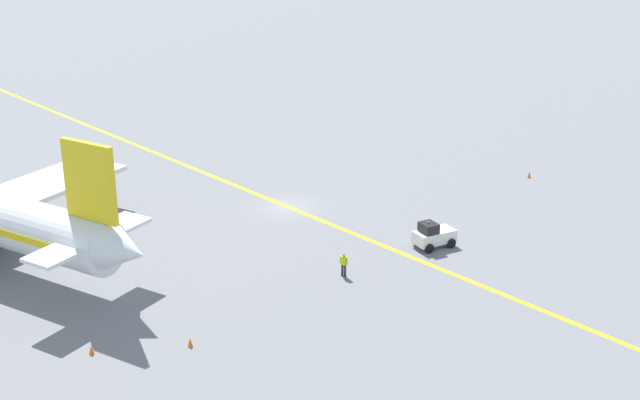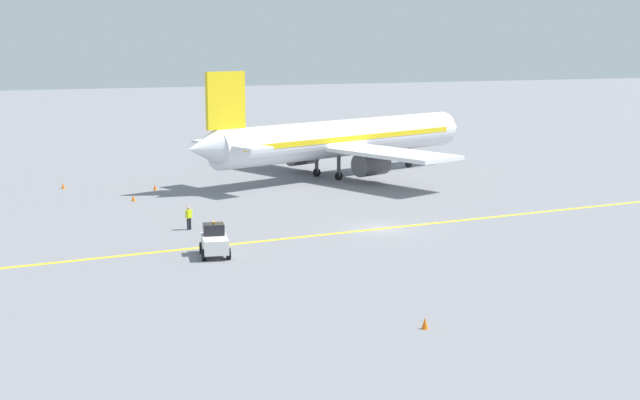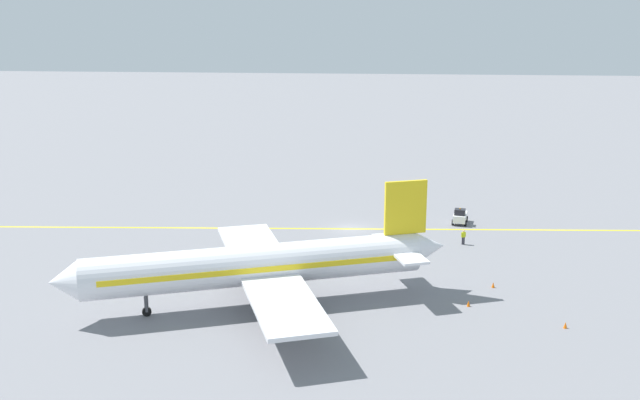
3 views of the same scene
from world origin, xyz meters
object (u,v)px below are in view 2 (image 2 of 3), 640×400
object	(u,v)px
airplane_at_gate	(339,139)
traffic_cone_far_edge	(133,198)
traffic_cone_by_wingtip	(63,186)
traffic_cone_near_nose	(155,187)
traffic_cone_mid_apron	(425,323)
ground_crew_worker	(189,217)
baggage_tug_white	(215,242)

from	to	relation	value
airplane_at_gate	traffic_cone_far_edge	world-z (taller)	airplane_at_gate
airplane_at_gate	traffic_cone_by_wingtip	world-z (taller)	airplane_at_gate
traffic_cone_near_nose	traffic_cone_mid_apron	xyz separation A→B (m)	(43.63, 3.42, 0.00)
traffic_cone_by_wingtip	traffic_cone_near_nose	bearing A→B (deg)	62.04
airplane_at_gate	traffic_cone_by_wingtip	xyz separation A→B (m)	(-2.92, -26.05, -3.43)
ground_crew_worker	traffic_cone_mid_apron	xyz separation A→B (m)	(25.81, 4.75, -0.63)
baggage_tug_white	ground_crew_worker	distance (m)	8.23
airplane_at_gate	traffic_cone_mid_apron	bearing A→B (deg)	-18.66
baggage_tug_white	traffic_cone_far_edge	bearing A→B (deg)	-177.08
traffic_cone_by_wingtip	baggage_tug_white	bearing A→B (deg)	10.91
airplane_at_gate	traffic_cone_mid_apron	distance (m)	47.31
baggage_tug_white	ground_crew_worker	xyz separation A→B (m)	(-8.22, 0.42, 0.01)
airplane_at_gate	ground_crew_worker	size ratio (longest dim) A/B	20.52
traffic_cone_far_edge	traffic_cone_mid_apron	bearing A→B (deg)	9.16
traffic_cone_near_nose	baggage_tug_white	bearing A→B (deg)	-3.85
traffic_cone_near_nose	ground_crew_worker	bearing A→B (deg)	-4.27
traffic_cone_by_wingtip	traffic_cone_far_edge	world-z (taller)	same
baggage_tug_white	ground_crew_worker	world-z (taller)	baggage_tug_white
traffic_cone_near_nose	airplane_at_gate	bearing A→B (deg)	93.35
traffic_cone_near_nose	traffic_cone_mid_apron	world-z (taller)	same
traffic_cone_by_wingtip	traffic_cone_far_edge	xyz separation A→B (m)	(8.81, 4.70, 0.00)
airplane_at_gate	traffic_cone_mid_apron	xyz separation A→B (m)	(44.71, -15.10, -3.43)
airplane_at_gate	traffic_cone_near_nose	bearing A→B (deg)	-86.65
traffic_cone_mid_apron	traffic_cone_by_wingtip	size ratio (longest dim) A/B	1.00
traffic_cone_far_edge	ground_crew_worker	bearing A→B (deg)	6.60
traffic_cone_near_nose	traffic_cone_far_edge	xyz separation A→B (m)	(4.81, -2.84, 0.00)
airplane_at_gate	baggage_tug_white	distance (m)	33.97
baggage_tug_white	traffic_cone_mid_apron	size ratio (longest dim) A/B	5.86
ground_crew_worker	traffic_cone_by_wingtip	bearing A→B (deg)	-164.12
ground_crew_worker	traffic_cone_far_edge	distance (m)	13.11
traffic_cone_far_edge	traffic_cone_near_nose	bearing A→B (deg)	149.45
airplane_at_gate	traffic_cone_far_edge	bearing A→B (deg)	-74.57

